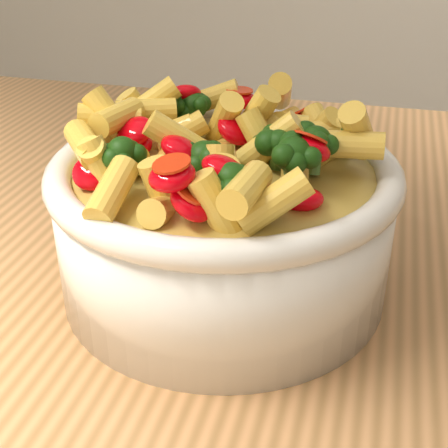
# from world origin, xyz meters

# --- Properties ---
(table) EXTENTS (1.20, 0.80, 0.90)m
(table) POSITION_xyz_m (0.00, 0.00, 0.80)
(table) COLOR tan
(table) RESTS_ON ground
(serving_bowl) EXTENTS (0.24, 0.24, 0.10)m
(serving_bowl) POSITION_xyz_m (-0.02, -0.05, 0.95)
(serving_bowl) COLOR white
(serving_bowl) RESTS_ON table
(pasta_salad) EXTENTS (0.19, 0.19, 0.04)m
(pasta_salad) POSITION_xyz_m (-0.02, -0.05, 1.01)
(pasta_salad) COLOR #FFCA50
(pasta_salad) RESTS_ON serving_bowl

